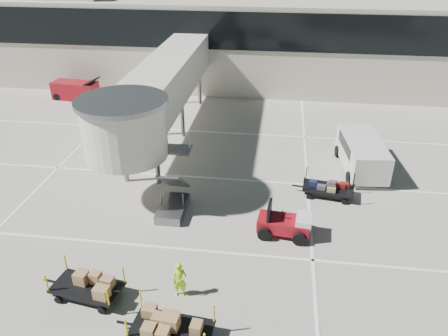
{
  "coord_description": "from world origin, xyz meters",
  "views": [
    {
      "loc": [
        4.0,
        -14.23,
        13.49
      ],
      "look_at": [
        1.18,
        6.76,
        2.0
      ],
      "focal_mm": 35.0,
      "sensor_mm": 36.0,
      "label": 1
    }
  ],
  "objects_px": {
    "belt_loader": "(76,90)",
    "box_cart_near": "(168,330)",
    "box_cart_far": "(86,286)",
    "minivan": "(361,151)",
    "ground_worker": "(180,280)",
    "suitcase_cart": "(327,189)",
    "baggage_tug": "(285,224)"
  },
  "relations": [
    {
      "from": "belt_loader",
      "to": "box_cart_near",
      "type": "bearing_deg",
      "value": -52.93
    },
    {
      "from": "box_cart_far",
      "to": "minivan",
      "type": "xyz_separation_m",
      "value": [
        12.87,
        13.09,
        0.7
      ]
    },
    {
      "from": "ground_worker",
      "to": "box_cart_far",
      "type": "bearing_deg",
      "value": -177.51
    },
    {
      "from": "box_cart_near",
      "to": "box_cart_far",
      "type": "relative_size",
      "value": 1.04
    },
    {
      "from": "box_cart_far",
      "to": "minivan",
      "type": "relative_size",
      "value": 0.65
    },
    {
      "from": "box_cart_near",
      "to": "ground_worker",
      "type": "xyz_separation_m",
      "value": [
        -0.07,
        2.36,
        0.25
      ]
    },
    {
      "from": "ground_worker",
      "to": "belt_loader",
      "type": "distance_m",
      "value": 27.2
    },
    {
      "from": "suitcase_cart",
      "to": "minivan",
      "type": "bearing_deg",
      "value": 66.69
    },
    {
      "from": "minivan",
      "to": "baggage_tug",
      "type": "bearing_deg",
      "value": -127.02
    },
    {
      "from": "suitcase_cart",
      "to": "belt_loader",
      "type": "distance_m",
      "value": 25.65
    },
    {
      "from": "box_cart_near",
      "to": "box_cart_far",
      "type": "xyz_separation_m",
      "value": [
        -3.97,
        1.8,
        -0.04
      ]
    },
    {
      "from": "ground_worker",
      "to": "belt_loader",
      "type": "bearing_deg",
      "value": 117.3
    },
    {
      "from": "suitcase_cart",
      "to": "minivan",
      "type": "xyz_separation_m",
      "value": [
        2.33,
        3.75,
        0.75
      ]
    },
    {
      "from": "box_cart_near",
      "to": "box_cart_far",
      "type": "height_order",
      "value": "box_cart_near"
    },
    {
      "from": "suitcase_cart",
      "to": "box_cart_far",
      "type": "height_order",
      "value": "box_cart_far"
    },
    {
      "from": "box_cart_near",
      "to": "belt_loader",
      "type": "relative_size",
      "value": 0.85
    },
    {
      "from": "suitcase_cart",
      "to": "box_cart_near",
      "type": "bearing_deg",
      "value": -112.03
    },
    {
      "from": "baggage_tug",
      "to": "box_cart_near",
      "type": "xyz_separation_m",
      "value": [
        -4.22,
        -7.19,
        -0.05
      ]
    },
    {
      "from": "suitcase_cart",
      "to": "box_cart_far",
      "type": "relative_size",
      "value": 0.98
    },
    {
      "from": "baggage_tug",
      "to": "ground_worker",
      "type": "xyz_separation_m",
      "value": [
        -4.29,
        -4.83,
        0.2
      ]
    },
    {
      "from": "box_cart_near",
      "to": "ground_worker",
      "type": "relative_size",
      "value": 2.29
    },
    {
      "from": "baggage_tug",
      "to": "minivan",
      "type": "distance_m",
      "value": 9.03
    },
    {
      "from": "baggage_tug",
      "to": "belt_loader",
      "type": "distance_m",
      "value": 26.24
    },
    {
      "from": "box_cart_far",
      "to": "minivan",
      "type": "distance_m",
      "value": 18.37
    },
    {
      "from": "baggage_tug",
      "to": "minivan",
      "type": "xyz_separation_m",
      "value": [
        4.69,
        7.7,
        0.61
      ]
    },
    {
      "from": "box_cart_far",
      "to": "baggage_tug",
      "type": "bearing_deg",
      "value": 42.22
    },
    {
      "from": "suitcase_cart",
      "to": "belt_loader",
      "type": "bearing_deg",
      "value": 155.38
    },
    {
      "from": "suitcase_cart",
      "to": "box_cart_near",
      "type": "xyz_separation_m",
      "value": [
        -6.58,
        -11.14,
        0.1
      ]
    },
    {
      "from": "box_cart_near",
      "to": "belt_loader",
      "type": "xyz_separation_m",
      "value": [
        -14.9,
        25.17,
        0.22
      ]
    },
    {
      "from": "suitcase_cart",
      "to": "ground_worker",
      "type": "xyz_separation_m",
      "value": [
        -6.65,
        -8.78,
        0.35
      ]
    },
    {
      "from": "suitcase_cart",
      "to": "minivan",
      "type": "relative_size",
      "value": 0.63
    },
    {
      "from": "baggage_tug",
      "to": "box_cart_far",
      "type": "distance_m",
      "value": 9.8
    }
  ]
}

